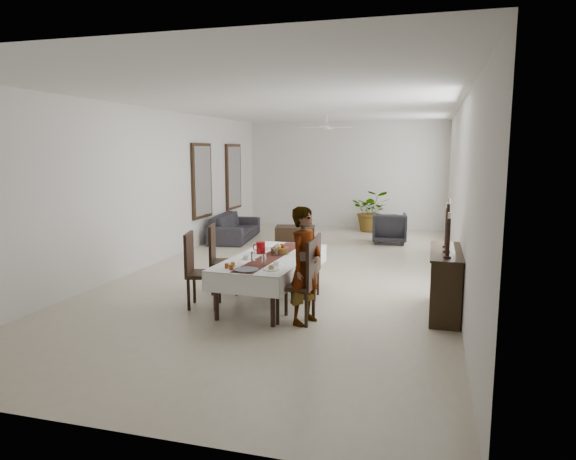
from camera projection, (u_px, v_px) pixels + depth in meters
The scene contains 88 objects.
floor at pixel (294, 271), 10.06m from camera, with size 6.00×12.00×0.00m, color beige.
ceiling at pixel (294, 104), 9.56m from camera, with size 6.00×12.00×0.02m, color white.
wall_back at pixel (346, 175), 15.52m from camera, with size 6.00×0.02×3.20m, color silver.
wall_front at pixel (99, 245), 4.11m from camera, with size 6.00×0.02×3.20m, color silver.
wall_left at pixel (154, 187), 10.62m from camera, with size 0.02×12.00×3.20m, color silver.
wall_right at pixel (459, 194), 9.01m from camera, with size 0.02×12.00×3.20m, color silver.
dining_table_top at pixel (272, 258), 7.96m from camera, with size 0.95×2.29×0.05m, color black.
table_leg_fl at pixel (216, 297), 7.13m from camera, with size 0.07×0.07×0.67m, color black.
table_leg_fr at pixel (273, 303), 6.87m from camera, with size 0.07×0.07×0.67m, color black.
table_leg_bl at pixel (271, 264), 9.17m from camera, with size 0.07×0.07×0.67m, color black.
table_leg_br at pixel (316, 268), 8.90m from camera, with size 0.07×0.07×0.67m, color black.
tablecloth_top at pixel (272, 257), 7.96m from camera, with size 1.12×2.46×0.01m, color white.
tablecloth_drape_left at pixel (239, 263), 8.15m from camera, with size 0.01×2.46×0.29m, color silver.
tablecloth_drape_right at pixel (306, 268), 7.80m from camera, with size 0.01×2.46×0.29m, color white.
tablecloth_drape_near at pixel (240, 285), 6.83m from camera, with size 1.12×0.01×0.29m, color white.
tablecloth_drape_far at pixel (296, 251), 9.13m from camera, with size 1.12×0.01×0.29m, color silver.
table_runner at pixel (272, 256), 7.96m from camera, with size 0.33×2.38×0.00m, color #582119.
red_pitcher at pixel (261, 248), 8.15m from camera, with size 0.14×0.14×0.19m, color maroon.
pitcher_handle at pixel (256, 247), 8.18m from camera, with size 0.11×0.11×0.02m, color #98130B.
wine_glass_near at pixel (264, 260), 7.33m from camera, with size 0.07×0.07×0.16m, color white.
wine_glass_mid at pixel (253, 257), 7.48m from camera, with size 0.07×0.07×0.16m, color white.
wine_glass_far at pixel (276, 251), 7.97m from camera, with size 0.07×0.07×0.16m, color white.
teacup_right at pixel (276, 263), 7.33m from camera, with size 0.09×0.09×0.06m, color white.
saucer_right at pixel (276, 265), 7.33m from camera, with size 0.14×0.14×0.01m, color white.
teacup_left at pixel (246, 257), 7.73m from camera, with size 0.09×0.09×0.06m, color silver.
saucer_left at pixel (246, 259), 7.73m from camera, with size 0.14×0.14×0.01m, color silver.
plate_near_right at pixel (271, 269), 7.05m from camera, with size 0.23×0.23×0.01m, color white.
bread_near_right at pixel (271, 267), 7.05m from camera, with size 0.09×0.09×0.09m, color tan.
plate_near_left at pixel (236, 264), 7.38m from camera, with size 0.23×0.23×0.01m, color white.
plate_far_left at pixel (266, 249), 8.54m from camera, with size 0.23×0.23×0.01m, color silver.
serving_tray at pixel (246, 270), 7.02m from camera, with size 0.34×0.34×0.02m, color #424146.
jam_jar_a at pixel (231, 267), 7.05m from camera, with size 0.06×0.06×0.07m, color brown.
jam_jar_b at pixel (227, 266), 7.14m from camera, with size 0.06×0.06×0.07m, color #914115.
jam_jar_c at pixel (233, 265), 7.21m from camera, with size 0.06×0.06×0.07m, color #946415.
fruit_basket at pixel (280, 251), 8.16m from camera, with size 0.29×0.29×0.10m, color brown.
fruit_red at pixel (282, 246), 8.15m from camera, with size 0.09×0.09×0.09m, color maroon.
fruit_green at pixel (278, 246), 8.18m from camera, with size 0.08×0.08×0.08m, color #4F7E26.
fruit_yellow at pixel (279, 247), 8.10m from camera, with size 0.08×0.08×0.08m, color gold.
chair_right_near_seat at pixel (296, 285), 7.06m from camera, with size 0.49×0.49×0.06m, color black.
chair_right_near_leg_fl at pixel (306, 310), 6.85m from camera, with size 0.05×0.05×0.49m, color black.
chair_right_near_leg_fr at pixel (313, 301), 7.23m from camera, with size 0.05×0.05×0.49m, color black.
chair_right_near_leg_bl at pixel (278, 307), 6.97m from camera, with size 0.05×0.05×0.49m, color black.
chair_right_near_leg_br at pixel (286, 299), 7.35m from camera, with size 0.05×0.05×0.49m, color black.
chair_right_near_back at pixel (312, 262), 6.94m from camera, with size 0.49×0.04×0.63m, color black.
chair_right_far_seat at pixel (305, 270), 8.23m from camera, with size 0.44×0.44×0.05m, color black.
chair_right_far_leg_fl at pixel (315, 288), 8.06m from camera, with size 0.04×0.04×0.43m, color black.
chair_right_far_leg_fr at pixel (318, 282), 8.40m from camera, with size 0.04×0.04×0.43m, color black.
chair_right_far_leg_bl at pixel (292, 286), 8.13m from camera, with size 0.04×0.04×0.43m, color black.
chair_right_far_leg_br at pixel (297, 281), 8.48m from camera, with size 0.04×0.04×0.43m, color black.
chair_right_far_back at pixel (318, 252), 8.14m from camera, with size 0.44×0.04×0.56m, color black.
chair_left_near_seat at pixel (204, 274), 7.73m from camera, with size 0.48×0.48×0.05m, color black.
chair_left_near_leg_fl at pixel (194, 288), 7.98m from camera, with size 0.05×0.05×0.48m, color black.
chair_left_near_leg_fr at pixel (189, 295), 7.59m from camera, with size 0.05×0.05×0.48m, color black.
chair_left_near_leg_bl at pixel (219, 288), 7.96m from camera, with size 0.05×0.05×0.48m, color black.
chair_left_near_leg_br at pixel (215, 295), 7.57m from camera, with size 0.05×0.05×0.48m, color black.
chair_left_near_back at pixel (189, 253), 7.69m from camera, with size 0.48×0.04×0.61m, color black.
chair_left_far_seat at pixel (226, 263), 8.53m from camera, with size 0.48×0.48×0.05m, color black.
chair_left_far_leg_fl at pixel (216, 275), 8.77m from camera, with size 0.05×0.05×0.47m, color black.
chair_left_far_leg_fr at pixel (212, 281), 8.38m from camera, with size 0.05×0.05×0.47m, color black.
chair_left_far_leg_bl at pixel (239, 275), 8.77m from camera, with size 0.05×0.05×0.47m, color black.
chair_left_far_leg_br at pixel (236, 281), 8.38m from camera, with size 0.05×0.05×0.47m, color black.
chair_left_far_back at pixel (212, 243), 8.49m from camera, with size 0.48×0.04×0.61m, color black.
woman at pixel (305, 266), 6.96m from camera, with size 0.59×0.39×1.61m, color gray.
sideboard_body at pixel (445, 283), 7.41m from camera, with size 0.40×1.51×0.90m, color black.
sideboard_top at pixel (446, 252), 7.34m from camera, with size 0.44×1.57×0.03m, color black.
candlestick_near_base at pixel (447, 257), 6.81m from camera, with size 0.10×0.10×0.03m, color black.
candlestick_near_shaft at pixel (448, 237), 6.77m from camera, with size 0.05×0.05×0.50m, color black.
candlestick_near_candle at pixel (449, 216), 6.72m from camera, with size 0.04×0.04×0.08m, color white.
candlestick_mid_base at pixel (447, 251), 7.19m from camera, with size 0.10×0.10×0.03m, color black.
candlestick_mid_shaft at pixel (448, 227), 7.14m from camera, with size 0.05×0.05×0.65m, color black.
candlestick_mid_candle at pixel (449, 201), 7.08m from camera, with size 0.04×0.04×0.08m, color beige.
candlestick_far_base at pixel (446, 246), 7.57m from camera, with size 0.10×0.10×0.03m, color black.
candlestick_far_shaft at pixel (447, 227), 7.53m from camera, with size 0.05×0.05×0.55m, color black.
candlestick_far_candle at pixel (448, 205), 7.48m from camera, with size 0.04×0.04×0.08m, color white.
sofa at pixel (235, 227), 13.62m from camera, with size 2.30×0.90×0.67m, color #2B272D.
armchair at pixel (389, 228), 13.07m from camera, with size 0.84×0.86×0.78m, color #242227.
coffee_table at pixel (295, 235), 13.08m from camera, with size 0.98×0.65×0.44m, color black.
potted_plant at pixel (371, 211), 14.95m from camera, with size 1.09×0.95×1.21m, color #315321.
mirror_frame_near at pixel (202, 181), 12.70m from camera, with size 0.06×1.05×1.85m, color black.
mirror_glass_near at pixel (203, 181), 12.69m from camera, with size 0.01×0.90×1.70m, color silver.
mirror_frame_far at pixel (233, 177), 14.69m from camera, with size 0.06×1.05×1.85m, color black.
mirror_glass_far at pixel (235, 177), 14.68m from camera, with size 0.01×0.90×1.70m, color silver.
fan_rod at pixel (326, 119), 12.43m from camera, with size 0.04×0.04×0.20m, color white.
fan_hub at pixel (326, 127), 12.46m from camera, with size 0.16×0.16×0.08m, color white.
fan_blade_n at pixel (329, 128), 12.80m from camera, with size 0.10×0.55×0.01m, color white.
fan_blade_s at pixel (323, 127), 12.13m from camera, with size 0.10×0.55×0.01m, color silver.
fan_blade_e at pixel (340, 127), 12.37m from camera, with size 0.55×0.10×0.01m, color white.
fan_blade_w at pixel (312, 128), 12.56m from camera, with size 0.55×0.10×0.01m, color white.
Camera 1 is at (2.55, -9.48, 2.36)m, focal length 32.00 mm.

